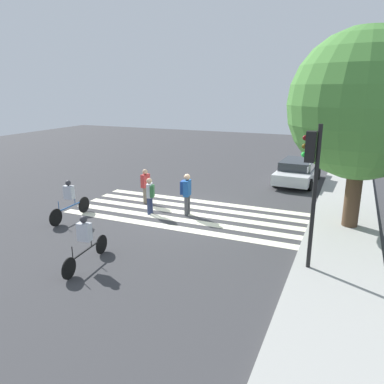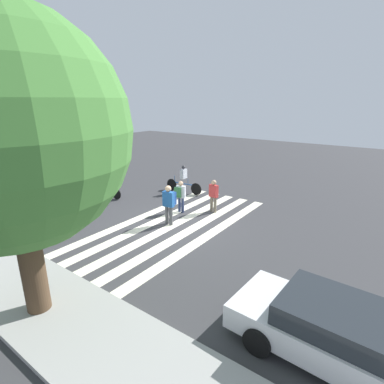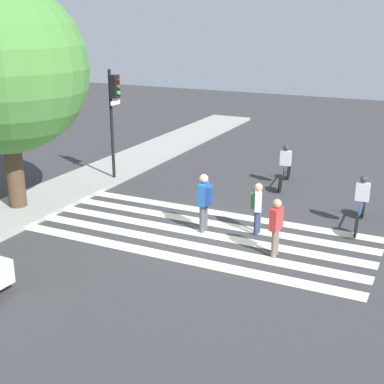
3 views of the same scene
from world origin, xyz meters
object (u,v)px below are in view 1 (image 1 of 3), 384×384
Objects in this scene: cyclist_far_lane at (85,239)px; street_tree at (364,105)px; pedestrian_adult_yellow_jacket at (186,191)px; pedestrian_child_with_backpack at (145,184)px; cyclist_mid_street at (70,199)px; car_parked_silver_sedan at (298,171)px; traffic_light at (312,171)px; pedestrian_adult_blue_shirt at (150,193)px.

street_tree is at bearing 125.88° from cyclist_far_lane.
pedestrian_adult_yellow_jacket is 2.54m from pedestrian_child_with_backpack.
cyclist_mid_street is 0.52× the size of car_parked_silver_sedan.
street_tree reaches higher than pedestrian_adult_yellow_jacket.
cyclist_mid_street is (-3.11, -3.29, 0.01)m from cyclist_far_lane.
traffic_light is 6.86m from cyclist_far_lane.
pedestrian_adult_yellow_jacket is (-0.52, 1.45, 0.12)m from pedestrian_adult_blue_shirt.
pedestrian_adult_blue_shirt is 0.88× the size of pedestrian_adult_yellow_jacket.
cyclist_far_lane is (2.28, -6.10, -2.16)m from traffic_light.
pedestrian_child_with_backpack is 9.04m from car_parked_silver_sedan.
traffic_light is 0.91× the size of car_parked_silver_sedan.
cyclist_mid_street is at bearing -95.08° from traffic_light.
car_parked_silver_sedan is at bearing 155.73° from cyclist_far_lane.
street_tree is 8.81m from pedestrian_adult_blue_shirt.
traffic_light is 2.74× the size of pedestrian_adult_blue_shirt.
street_tree is at bearing 101.00° from pedestrian_child_with_backpack.
cyclist_mid_street is (1.86, -2.70, -0.05)m from pedestrian_adult_blue_shirt.
traffic_light is 8.89m from pedestrian_child_with_backpack.
cyclist_far_lane is at bearing 23.65° from pedestrian_child_with_backpack.
pedestrian_child_with_backpack is (-0.76, -2.42, -0.13)m from pedestrian_adult_yellow_jacket.
car_parked_silver_sedan is (-10.80, -1.74, -2.33)m from traffic_light.
car_parked_silver_sedan is (-8.10, 4.95, -0.24)m from pedestrian_adult_blue_shirt.
traffic_light is 2.65× the size of pedestrian_child_with_backpack.
pedestrian_adult_yellow_jacket is (0.98, -6.41, -3.58)m from street_tree.
street_tree is 3.06× the size of cyclist_far_lane.
traffic_light reaches higher than pedestrian_adult_blue_shirt.
cyclist_far_lane is 0.51× the size of car_parked_silver_sedan.
cyclist_mid_street is (-0.83, -9.39, -2.15)m from traffic_light.
street_tree is 4.49× the size of pedestrian_child_with_backpack.
pedestrian_adult_blue_shirt is at bearing -78.26° from pedestrian_adult_yellow_jacket.
car_parked_silver_sedan is at bearing -170.83° from traffic_light.
car_parked_silver_sedan is at bearing 148.61° from pedestrian_child_with_backpack.
pedestrian_child_with_backpack is 3.58m from cyclist_mid_street.
pedestrian_child_with_backpack is (-1.28, -0.98, -0.00)m from pedestrian_adult_blue_shirt.
cyclist_far_lane is at bearing -48.29° from street_tree.
pedestrian_adult_blue_shirt is 0.97× the size of pedestrian_child_with_backpack.
pedestrian_child_with_backpack is at bearing 17.23° from pedestrian_adult_blue_shirt.
traffic_light reaches higher than car_parked_silver_sedan.
pedestrian_adult_blue_shirt is 0.33× the size of car_parked_silver_sedan.
street_tree is at bearing 90.53° from pedestrian_adult_yellow_jacket.
pedestrian_adult_blue_shirt is 1.54m from pedestrian_adult_yellow_jacket.
cyclist_mid_street reaches higher than cyclist_far_lane.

